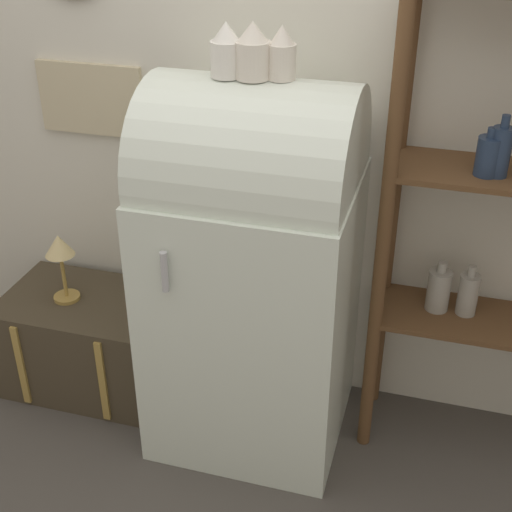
{
  "coord_description": "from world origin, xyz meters",
  "views": [
    {
      "loc": [
        0.63,
        -1.95,
        2.1
      ],
      "look_at": [
        0.01,
        0.22,
        0.8
      ],
      "focal_mm": 50.0,
      "sensor_mm": 36.0,
      "label": 1
    }
  ],
  "objects_px": {
    "suitcase_trunk": "(89,340)",
    "vase_left": "(226,51)",
    "vase_center": "(252,52)",
    "vase_right": "(282,54)",
    "desk_lamp": "(60,253)",
    "refrigerator": "(254,266)"
  },
  "relations": [
    {
      "from": "vase_left",
      "to": "vase_right",
      "type": "relative_size",
      "value": 1.02
    },
    {
      "from": "suitcase_trunk",
      "to": "desk_lamp",
      "type": "height_order",
      "value": "desk_lamp"
    },
    {
      "from": "refrigerator",
      "to": "vase_right",
      "type": "distance_m",
      "value": 0.78
    },
    {
      "from": "suitcase_trunk",
      "to": "vase_right",
      "type": "xyz_separation_m",
      "value": [
        0.86,
        -0.04,
        1.32
      ]
    },
    {
      "from": "vase_center",
      "to": "refrigerator",
      "type": "bearing_deg",
      "value": 52.53
    },
    {
      "from": "refrigerator",
      "to": "vase_right",
      "type": "relative_size",
      "value": 8.61
    },
    {
      "from": "vase_left",
      "to": "desk_lamp",
      "type": "distance_m",
      "value": 1.15
    },
    {
      "from": "refrigerator",
      "to": "vase_right",
      "type": "height_order",
      "value": "vase_right"
    },
    {
      "from": "suitcase_trunk",
      "to": "desk_lamp",
      "type": "distance_m",
      "value": 0.45
    },
    {
      "from": "refrigerator",
      "to": "vase_center",
      "type": "relative_size",
      "value": 8.13
    },
    {
      "from": "vase_center",
      "to": "vase_right",
      "type": "relative_size",
      "value": 1.06
    },
    {
      "from": "vase_center",
      "to": "desk_lamp",
      "type": "distance_m",
      "value": 1.21
    },
    {
      "from": "refrigerator",
      "to": "vase_left",
      "type": "bearing_deg",
      "value": -176.57
    },
    {
      "from": "suitcase_trunk",
      "to": "vase_left",
      "type": "xyz_separation_m",
      "value": [
        0.69,
        -0.06,
        1.32
      ]
    },
    {
      "from": "suitcase_trunk",
      "to": "vase_center",
      "type": "relative_size",
      "value": 3.81
    },
    {
      "from": "suitcase_trunk",
      "to": "vase_right",
      "type": "relative_size",
      "value": 4.03
    },
    {
      "from": "suitcase_trunk",
      "to": "vase_center",
      "type": "xyz_separation_m",
      "value": [
        0.77,
        -0.06,
        1.32
      ]
    },
    {
      "from": "suitcase_trunk",
      "to": "vase_right",
      "type": "distance_m",
      "value": 1.57
    },
    {
      "from": "vase_center",
      "to": "vase_right",
      "type": "bearing_deg",
      "value": 11.57
    },
    {
      "from": "refrigerator",
      "to": "vase_center",
      "type": "xyz_separation_m",
      "value": [
        -0.0,
        -0.0,
        0.78
      ]
    },
    {
      "from": "vase_right",
      "to": "suitcase_trunk",
      "type": "bearing_deg",
      "value": 177.22
    },
    {
      "from": "vase_center",
      "to": "vase_right",
      "type": "distance_m",
      "value": 0.09
    }
  ]
}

